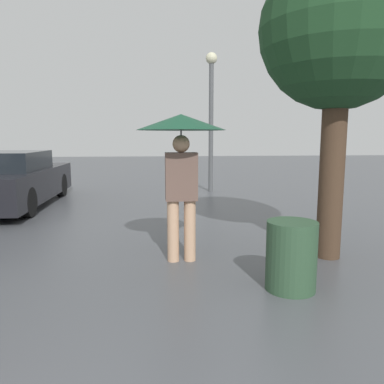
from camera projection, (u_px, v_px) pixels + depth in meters
name	position (u px, v px, depth m)	size (l,w,h in m)	color
pedestrian	(181.00, 144.00, 4.60)	(1.10, 1.10, 1.85)	tan
parked_car_farthest	(11.00, 180.00, 8.53)	(1.72, 4.38, 1.26)	black
tree	(339.00, 33.00, 4.56)	(1.96, 1.96, 3.86)	#473323
street_lamp	(211.00, 104.00, 10.58)	(0.32, 0.32, 3.91)	#515456
trash_bin	(291.00, 256.00, 3.86)	(0.52, 0.52, 0.72)	#2D4C33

